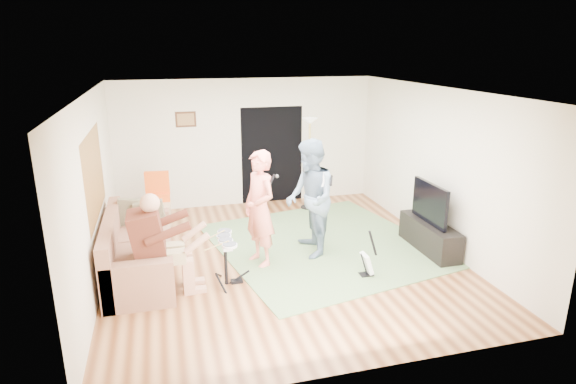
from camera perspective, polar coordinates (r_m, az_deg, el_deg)
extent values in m
plane|color=brown|center=(7.97, -0.76, -7.81)|extent=(6.00, 6.00, 0.00)
plane|color=white|center=(7.27, -0.85, 11.90)|extent=(6.00, 6.00, 0.00)
plane|color=#9C6A30|center=(7.50, -21.99, 1.89)|extent=(0.00, 2.05, 2.05)
plane|color=black|center=(10.53, -1.90, 4.39)|extent=(2.10, 0.00, 2.10)
cube|color=#3F2314|center=(10.13, -12.03, 8.42)|extent=(0.42, 0.03, 0.32)
cube|color=#5A7B4A|center=(8.50, 4.22, -6.16)|extent=(4.13, 4.31, 0.02)
cube|color=#94624A|center=(7.68, -17.02, -7.73)|extent=(0.93, 1.85, 0.46)
cube|color=#94624A|center=(7.62, -20.13, -6.32)|extent=(0.17, 2.29, 0.93)
cube|color=#94624A|center=(8.60, -16.92, -4.31)|extent=(0.93, 0.22, 0.65)
cube|color=#94624A|center=(6.70, -17.29, -10.59)|extent=(0.93, 0.22, 0.65)
cube|color=#5A2619|center=(6.83, -16.35, -4.92)|extent=(0.41, 0.53, 0.67)
sphere|color=tan|center=(6.67, -16.06, -1.29)|extent=(0.27, 0.27, 0.27)
cylinder|color=black|center=(7.07, -7.39, -8.19)|extent=(0.05, 0.05, 0.66)
cube|color=silver|center=(6.94, -7.49, -5.80)|extent=(0.13, 0.66, 0.04)
imported|color=#FF806E|center=(7.47, -3.37, -2.00)|extent=(0.65, 0.78, 1.84)
imported|color=slate|center=(7.79, 2.63, -0.79)|extent=(0.80, 1.00, 1.94)
cube|color=black|center=(7.49, 9.24, -9.65)|extent=(0.20, 0.16, 0.03)
cube|color=white|center=(7.41, 9.31, -8.31)|extent=(0.15, 0.23, 0.31)
cylinder|color=black|center=(7.31, 10.01, -5.98)|extent=(0.16, 0.04, 0.41)
cylinder|color=black|center=(10.33, 2.48, -1.82)|extent=(0.35, 0.35, 0.03)
cylinder|color=tan|center=(10.08, 2.54, 3.14)|extent=(0.04, 0.04, 1.83)
cone|color=white|center=(9.89, 2.61, 8.40)|extent=(0.30, 0.30, 0.12)
cube|color=tan|center=(9.25, -15.19, -1.55)|extent=(0.51, 0.51, 0.04)
cube|color=#FF611A|center=(9.34, -15.38, 0.97)|extent=(0.45, 0.13, 0.47)
cube|color=black|center=(8.51, 16.42, -5.06)|extent=(0.40, 1.40, 0.50)
cube|color=black|center=(8.29, 16.47, -1.25)|extent=(0.06, 0.99, 0.67)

